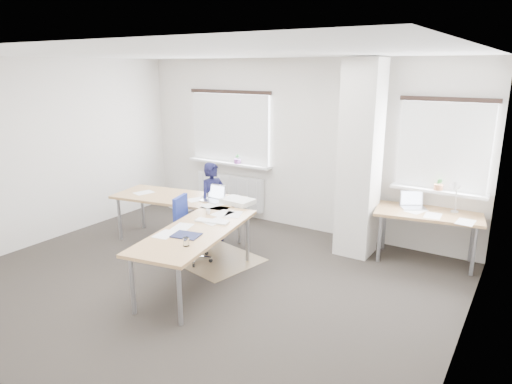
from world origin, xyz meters
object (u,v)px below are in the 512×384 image
Objects in this scene: desk_main at (190,214)px; task_chair at (193,243)px; desk_side at (429,215)px; person at (213,203)px.

task_chair is at bearing 21.27° from desk_main.
task_chair is at bearing -158.20° from desk_side.
task_chair is (-2.78, -1.72, -0.42)m from desk_side.
desk_main is 0.43m from task_chair.
person is (-0.17, 0.76, -0.06)m from desk_main.
desk_side is (2.81, 1.74, -0.01)m from desk_main.
desk_main is at bearing -163.06° from task_chair.
task_chair is 0.74× the size of person.
desk_main reaches higher than task_chair.
desk_main is 3.30m from desk_side.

